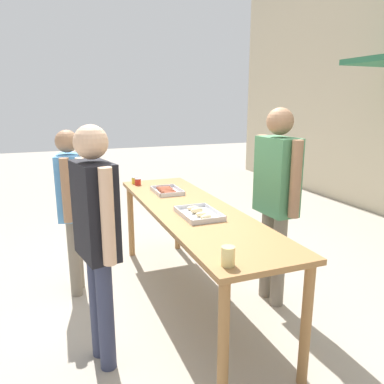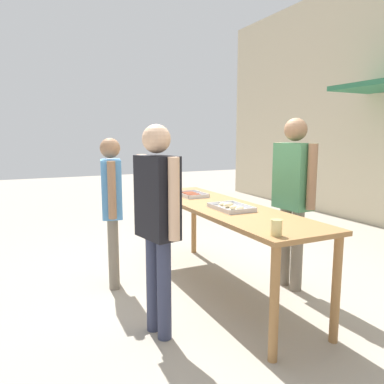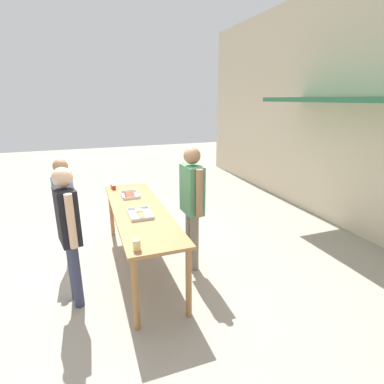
% 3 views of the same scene
% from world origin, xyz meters
% --- Properties ---
extents(ground_plane, '(24.00, 24.00, 0.00)m').
position_xyz_m(ground_plane, '(0.00, 0.00, 0.00)').
color(ground_plane, '#A39989').
extents(serving_table, '(2.68, 0.73, 0.91)m').
position_xyz_m(serving_table, '(0.00, 0.00, 0.81)').
color(serving_table, olive).
rests_on(serving_table, ground).
extents(food_tray_sausages, '(0.38, 0.27, 0.04)m').
position_xyz_m(food_tray_sausages, '(-0.64, -0.03, 0.93)').
color(food_tray_sausages, silver).
rests_on(food_tray_sausages, serving_table).
extents(food_tray_buns, '(0.44, 0.30, 0.06)m').
position_xyz_m(food_tray_buns, '(0.23, -0.03, 0.93)').
color(food_tray_buns, silver).
rests_on(food_tray_buns, serving_table).
extents(condiment_jar_mustard, '(0.07, 0.07, 0.08)m').
position_xyz_m(condiment_jar_mustard, '(-1.20, -0.25, 0.95)').
color(condiment_jar_mustard, gold).
rests_on(condiment_jar_mustard, serving_table).
extents(condiment_jar_ketchup, '(0.07, 0.07, 0.08)m').
position_xyz_m(condiment_jar_ketchup, '(-1.11, -0.23, 0.95)').
color(condiment_jar_ketchup, '#B22319').
rests_on(condiment_jar_ketchup, serving_table).
extents(beer_cup, '(0.08, 0.08, 0.12)m').
position_xyz_m(beer_cup, '(1.20, -0.24, 0.97)').
color(beer_cup, '#DBC67A').
rests_on(beer_cup, serving_table).
extents(person_server_behind_table, '(0.59, 0.24, 1.80)m').
position_xyz_m(person_server_behind_table, '(0.26, 0.71, 1.08)').
color(person_server_behind_table, '#756B5B').
rests_on(person_server_behind_table, ground).
extents(person_customer_holding_hotdog, '(0.52, 0.27, 1.60)m').
position_xyz_m(person_customer_holding_hotdog, '(-0.59, -1.00, 0.96)').
color(person_customer_holding_hotdog, '#756B5B').
rests_on(person_customer_holding_hotdog, ground).
extents(person_customer_with_cup, '(0.54, 0.28, 1.71)m').
position_xyz_m(person_customer_with_cup, '(0.56, -0.91, 1.03)').
color(person_customer_with_cup, '#333851').
rests_on(person_customer_with_cup, ground).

